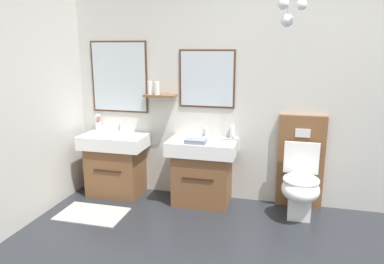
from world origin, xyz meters
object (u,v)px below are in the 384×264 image
(toothbrush_cup, at_px, (98,125))
(folded_hand_towel, at_px, (196,141))
(vanity_sink_right, at_px, (202,169))
(vanity_sink_left, at_px, (116,162))
(soap_dispenser, at_px, (232,132))
(toilet, at_px, (300,178))

(toothbrush_cup, xyz_separation_m, folded_hand_towel, (1.28, -0.30, -0.04))
(vanity_sink_right, bearing_deg, folded_hand_towel, -106.26)
(vanity_sink_left, distance_m, soap_dispenser, 1.40)
(vanity_sink_right, height_order, toilet, toilet)
(vanity_sink_left, relative_size, soap_dispenser, 4.18)
(toilet, height_order, toothbrush_cup, toilet)
(toilet, xyz_separation_m, toothbrush_cup, (-2.34, 0.16, 0.39))
(vanity_sink_left, height_order, toothbrush_cup, toothbrush_cup)
(vanity_sink_left, distance_m, toilet, 2.06)
(toilet, bearing_deg, vanity_sink_left, 179.93)
(vanity_sink_left, relative_size, toilet, 0.73)
(vanity_sink_right, distance_m, folded_hand_towel, 0.38)
(soap_dispenser, relative_size, folded_hand_towel, 0.80)
(vanity_sink_left, distance_m, toothbrush_cup, 0.51)
(toothbrush_cup, relative_size, folded_hand_towel, 0.93)
(vanity_sink_left, xyz_separation_m, toilet, (2.06, -0.00, -0.01))
(toothbrush_cup, bearing_deg, vanity_sink_right, -6.87)
(toilet, relative_size, soap_dispenser, 5.71)
(vanity_sink_left, distance_m, vanity_sink_right, 1.03)
(vanity_sink_left, xyz_separation_m, soap_dispenser, (1.33, 0.17, 0.40))
(vanity_sink_right, xyz_separation_m, toothbrush_cup, (-1.32, 0.16, 0.39))
(toilet, bearing_deg, toothbrush_cup, 176.07)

